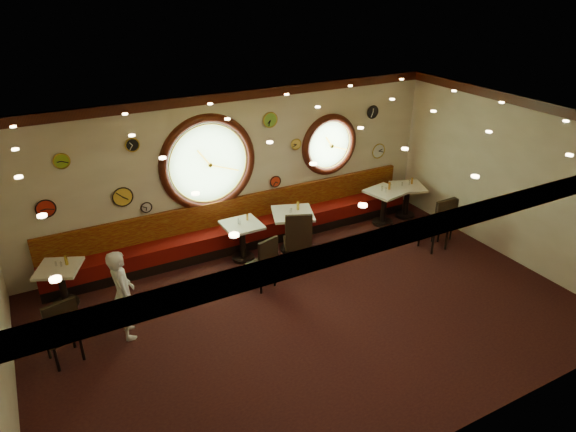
% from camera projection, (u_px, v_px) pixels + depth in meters
% --- Properties ---
extents(floor, '(9.00, 6.00, 0.00)m').
position_uv_depth(floor, '(310.00, 313.00, 8.72)').
color(floor, black).
rests_on(floor, ground).
extents(ceiling, '(9.00, 6.00, 0.02)m').
position_uv_depth(ceiling, '(315.00, 130.00, 7.33)').
color(ceiling, gold).
rests_on(ceiling, wall_back).
extents(wall_back, '(9.00, 0.02, 3.20)m').
position_uv_depth(wall_back, '(237.00, 170.00, 10.40)').
color(wall_back, beige).
rests_on(wall_back, floor).
extents(wall_front, '(9.00, 0.02, 3.20)m').
position_uv_depth(wall_front, '(452.00, 340.00, 5.65)').
color(wall_front, beige).
rests_on(wall_front, floor).
extents(wall_right, '(0.02, 6.00, 3.20)m').
position_uv_depth(wall_right, '(512.00, 179.00, 9.94)').
color(wall_right, beige).
rests_on(wall_right, floor).
extents(molding_back, '(9.00, 0.10, 0.18)m').
position_uv_depth(molding_back, '(234.00, 96.00, 9.70)').
color(molding_back, black).
rests_on(molding_back, wall_back).
extents(molding_front, '(9.00, 0.10, 0.18)m').
position_uv_depth(molding_front, '(469.00, 215.00, 5.03)').
color(molding_front, black).
rests_on(molding_front, wall_back).
extents(molding_right, '(0.10, 6.00, 0.18)m').
position_uv_depth(molding_right, '(526.00, 102.00, 9.26)').
color(molding_right, black).
rests_on(molding_right, wall_back).
extents(banquette_base, '(8.00, 0.55, 0.20)m').
position_uv_depth(banquette_base, '(245.00, 241.00, 10.83)').
color(banquette_base, black).
rests_on(banquette_base, floor).
extents(banquette_seat, '(8.00, 0.55, 0.30)m').
position_uv_depth(banquette_seat, '(245.00, 230.00, 10.72)').
color(banquette_seat, '#5E0908').
rests_on(banquette_seat, banquette_base).
extents(banquette_back, '(8.00, 0.10, 0.55)m').
position_uv_depth(banquette_back, '(240.00, 209.00, 10.72)').
color(banquette_back, '#5F0E07').
rests_on(banquette_back, wall_back).
extents(porthole_left_glass, '(1.66, 0.02, 1.66)m').
position_uv_depth(porthole_left_glass, '(208.00, 163.00, 10.03)').
color(porthole_left_glass, '#7EAF69').
rests_on(porthole_left_glass, wall_back).
extents(porthole_left_frame, '(1.98, 0.18, 1.98)m').
position_uv_depth(porthole_left_frame, '(208.00, 163.00, 10.02)').
color(porthole_left_frame, black).
rests_on(porthole_left_frame, wall_back).
extents(porthole_left_ring, '(1.61, 0.03, 1.61)m').
position_uv_depth(porthole_left_ring, '(209.00, 164.00, 10.00)').
color(porthole_left_ring, gold).
rests_on(porthole_left_ring, wall_back).
extents(porthole_right_glass, '(1.10, 0.02, 1.10)m').
position_uv_depth(porthole_right_glass, '(329.00, 145.00, 11.25)').
color(porthole_right_glass, '#7EAF69').
rests_on(porthole_right_glass, wall_back).
extents(porthole_right_frame, '(1.38, 0.18, 1.38)m').
position_uv_depth(porthole_right_frame, '(329.00, 145.00, 11.24)').
color(porthole_right_frame, black).
rests_on(porthole_right_frame, wall_back).
extents(porthole_right_ring, '(1.09, 0.03, 1.09)m').
position_uv_depth(porthole_right_ring, '(330.00, 145.00, 11.21)').
color(porthole_right_ring, gold).
rests_on(porthole_right_ring, wall_back).
extents(wall_clock_0, '(0.32, 0.03, 0.32)m').
position_uv_depth(wall_clock_0, '(46.00, 208.00, 8.85)').
color(wall_clock_0, red).
rests_on(wall_clock_0, wall_back).
extents(wall_clock_1, '(0.24, 0.03, 0.24)m').
position_uv_depth(wall_clock_1, '(132.00, 145.00, 9.14)').
color(wall_clock_1, black).
rests_on(wall_clock_1, wall_back).
extents(wall_clock_2, '(0.24, 0.03, 0.24)m').
position_uv_depth(wall_clock_2, '(275.00, 181.00, 10.91)').
color(wall_clock_2, red).
rests_on(wall_clock_2, wall_back).
extents(wall_clock_3, '(0.28, 0.03, 0.28)m').
position_uv_depth(wall_clock_3, '(372.00, 112.00, 11.43)').
color(wall_clock_3, black).
rests_on(wall_clock_3, wall_back).
extents(wall_clock_4, '(0.22, 0.03, 0.22)m').
position_uv_depth(wall_clock_4, '(296.00, 144.00, 10.79)').
color(wall_clock_4, '#E3BB4B').
rests_on(wall_clock_4, wall_back).
extents(wall_clock_5, '(0.26, 0.03, 0.26)m').
position_uv_depth(wall_clock_5, '(61.00, 161.00, 8.68)').
color(wall_clock_5, '#83A821').
rests_on(wall_clock_5, wall_back).
extents(wall_clock_6, '(0.30, 0.03, 0.30)m').
position_uv_depth(wall_clock_6, '(270.00, 120.00, 10.27)').
color(wall_clock_6, '#78B839').
rests_on(wall_clock_6, wall_back).
extents(wall_clock_7, '(0.34, 0.03, 0.34)m').
position_uv_depth(wall_clock_7, '(378.00, 151.00, 11.95)').
color(wall_clock_7, white).
rests_on(wall_clock_7, wall_back).
extents(wall_clock_8, '(0.36, 0.03, 0.36)m').
position_uv_depth(wall_clock_8, '(123.00, 197.00, 9.43)').
color(wall_clock_8, yellow).
rests_on(wall_clock_8, wall_back).
extents(wall_clock_9, '(0.20, 0.03, 0.20)m').
position_uv_depth(wall_clock_9, '(146.00, 207.00, 9.73)').
color(wall_clock_9, silver).
rests_on(wall_clock_9, wall_back).
extents(table_a, '(0.91, 0.91, 0.76)m').
position_uv_depth(table_a, '(61.00, 281.00, 8.75)').
color(table_a, black).
rests_on(table_a, floor).
extents(table_b, '(0.73, 0.73, 0.79)m').
position_uv_depth(table_b, '(242.00, 237.00, 10.13)').
color(table_b, black).
rests_on(table_b, floor).
extents(table_c, '(1.02, 1.02, 0.88)m').
position_uv_depth(table_c, '(293.00, 227.00, 10.42)').
color(table_c, black).
rests_on(table_c, floor).
extents(table_d, '(0.88, 0.88, 0.81)m').
position_uv_depth(table_d, '(384.00, 203.00, 11.57)').
color(table_d, black).
rests_on(table_d, floor).
extents(table_e, '(0.91, 0.91, 0.78)m').
position_uv_depth(table_e, '(407.00, 197.00, 11.92)').
color(table_e, black).
rests_on(table_e, floor).
extents(chair_a, '(0.56, 0.56, 0.69)m').
position_uv_depth(chair_a, '(62.00, 327.00, 7.36)').
color(chair_a, black).
rests_on(chair_a, floor).
extents(chair_b, '(0.54, 0.54, 0.64)m').
position_uv_depth(chair_b, '(265.00, 260.00, 9.16)').
color(chair_b, black).
rests_on(chair_b, floor).
extents(chair_c, '(0.66, 0.66, 0.75)m').
position_uv_depth(chair_c, '(298.00, 237.00, 9.73)').
color(chair_c, black).
rests_on(chair_c, floor).
extents(chair_d, '(0.51, 0.51, 0.73)m').
position_uv_depth(chair_d, '(439.00, 221.00, 10.40)').
color(chair_d, black).
rests_on(chair_d, floor).
extents(chair_e, '(0.45, 0.45, 0.60)m').
position_uv_depth(chair_e, '(445.00, 216.00, 10.87)').
color(chair_e, black).
rests_on(chair_e, floor).
extents(condiment_a_salt, '(0.03, 0.03, 0.09)m').
position_uv_depth(condiment_a_salt, '(56.00, 264.00, 8.65)').
color(condiment_a_salt, silver).
rests_on(condiment_a_salt, table_a).
extents(condiment_b_salt, '(0.04, 0.04, 0.11)m').
position_uv_depth(condiment_b_salt, '(238.00, 221.00, 9.98)').
color(condiment_b_salt, '#B7B7BC').
rests_on(condiment_b_salt, table_b).
extents(condiment_c_salt, '(0.03, 0.03, 0.09)m').
position_uv_depth(condiment_c_salt, '(290.00, 211.00, 10.24)').
color(condiment_c_salt, silver).
rests_on(condiment_c_salt, table_c).
extents(condiment_d_salt, '(0.04, 0.04, 0.11)m').
position_uv_depth(condiment_d_salt, '(382.00, 188.00, 11.42)').
color(condiment_d_salt, silver).
rests_on(condiment_d_salt, table_d).
extents(condiment_a_pepper, '(0.03, 0.03, 0.09)m').
position_uv_depth(condiment_a_pepper, '(61.00, 264.00, 8.64)').
color(condiment_a_pepper, silver).
rests_on(condiment_a_pepper, table_a).
extents(condiment_b_pepper, '(0.04, 0.04, 0.10)m').
position_uv_depth(condiment_b_pepper, '(240.00, 222.00, 9.96)').
color(condiment_b_pepper, silver).
rests_on(condiment_b_pepper, table_b).
extents(condiment_c_pepper, '(0.03, 0.03, 0.09)m').
position_uv_depth(condiment_c_pepper, '(291.00, 210.00, 10.27)').
color(condiment_c_pepper, silver).
rests_on(condiment_c_pepper, table_c).
extents(condiment_d_pepper, '(0.04, 0.04, 0.10)m').
position_uv_depth(condiment_d_pepper, '(386.00, 190.00, 11.34)').
color(condiment_d_pepper, silver).
rests_on(condiment_d_pepper, table_d).
extents(condiment_a_bottle, '(0.05, 0.05, 0.17)m').
position_uv_depth(condiment_a_bottle, '(66.00, 260.00, 8.67)').
color(condiment_a_bottle, gold).
rests_on(condiment_a_bottle, table_a).
extents(condiment_b_bottle, '(0.04, 0.04, 0.14)m').
position_uv_depth(condiment_b_bottle, '(247.00, 217.00, 10.12)').
color(condiment_b_bottle, gold).
rests_on(condiment_b_bottle, table_b).
extents(condiment_c_bottle, '(0.06, 0.06, 0.18)m').
position_uv_depth(condiment_c_bottle, '(298.00, 206.00, 10.36)').
color(condiment_c_bottle, gold).
rests_on(condiment_c_bottle, table_c).
extents(condiment_d_bottle, '(0.05, 0.05, 0.16)m').
position_uv_depth(condiment_d_bottle, '(389.00, 186.00, 11.47)').
color(condiment_d_bottle, orange).
rests_on(condiment_d_bottle, table_d).
extents(condiment_e_salt, '(0.03, 0.03, 0.09)m').
position_uv_depth(condiment_e_salt, '(402.00, 184.00, 11.79)').
color(condiment_e_salt, silver).
rests_on(condiment_e_salt, table_e).
extents(condiment_e_pepper, '(0.04, 0.04, 0.11)m').
position_uv_depth(condiment_e_pepper, '(409.00, 183.00, 11.82)').
color(condiment_e_pepper, silver).
rests_on(condiment_e_pepper, table_e).
extents(condiment_e_bottle, '(0.05, 0.05, 0.15)m').
position_uv_depth(condiment_e_bottle, '(412.00, 181.00, 11.87)').
color(condiment_e_bottle, orange).
rests_on(condiment_e_bottle, table_e).
extents(waiter, '(0.38, 0.56, 1.52)m').
position_uv_depth(waiter, '(123.00, 294.00, 7.90)').
color(waiter, white).
rests_on(waiter, floor).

